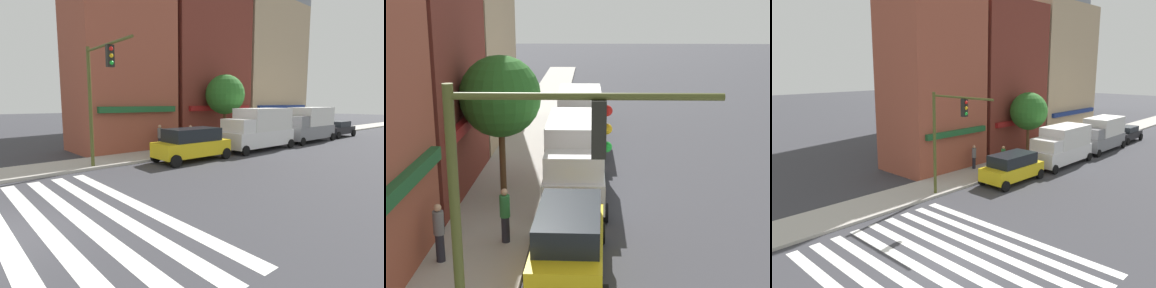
# 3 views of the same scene
# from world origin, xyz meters

# --- Properties ---
(ground_plane) EXTENTS (200.00, 200.00, 0.00)m
(ground_plane) POSITION_xyz_m (0.00, 0.00, 0.00)
(ground_plane) COLOR #38383D
(sidewalk_left) EXTENTS (120.00, 3.00, 0.15)m
(sidewalk_left) POSITION_xyz_m (0.00, 7.50, 0.07)
(sidewalk_left) COLOR #B2ADA3
(sidewalk_left) RESTS_ON ground_plane
(crosswalk_stripes) EXTENTS (8.25, 10.80, 0.01)m
(crosswalk_stripes) POSITION_xyz_m (0.00, 0.00, 0.00)
(crosswalk_stripes) COLOR silver
(crosswalk_stripes) RESTS_ON ground_plane
(storefront_row) EXTENTS (25.43, 5.30, 15.63)m
(storefront_row) POSITION_xyz_m (18.51, 11.50, 7.09)
(storefront_row) COLOR #9E4C38
(storefront_row) RESTS_ON ground_plane
(traffic_signal) EXTENTS (0.32, 4.50, 6.20)m
(traffic_signal) POSITION_xyz_m (5.06, 5.38, 4.22)
(traffic_signal) COLOR #474C1E
(traffic_signal) RESTS_ON ground_plane
(suv_yellow) EXTENTS (4.74, 2.12, 1.94)m
(suv_yellow) POSITION_xyz_m (10.45, 4.70, 1.03)
(suv_yellow) COLOR yellow
(suv_yellow) RESTS_ON ground_plane
(box_truck_white) EXTENTS (6.20, 2.42, 3.04)m
(box_truck_white) POSITION_xyz_m (16.88, 4.70, 1.59)
(box_truck_white) COLOR white
(box_truck_white) RESTS_ON ground_plane
(box_truck_grey) EXTENTS (6.22, 2.42, 3.04)m
(box_truck_grey) POSITION_xyz_m (24.04, 4.70, 1.59)
(box_truck_grey) COLOR slate
(box_truck_grey) RESTS_ON ground_plane
(sedan_black) EXTENTS (4.40, 2.02, 1.59)m
(sedan_black) POSITION_xyz_m (30.09, 4.70, 0.84)
(sedan_black) COLOR black
(sedan_black) RESTS_ON ground_plane
(pedestrian_green_top) EXTENTS (0.32, 0.32, 1.77)m
(pedestrian_green_top) POSITION_xyz_m (12.09, 6.77, 1.07)
(pedestrian_green_top) COLOR #23232D
(pedestrian_green_top) RESTS_ON sidewalk_left
(pedestrian_grey_coat) EXTENTS (0.32, 0.32, 1.77)m
(pedestrian_grey_coat) POSITION_xyz_m (10.74, 8.46, 1.07)
(pedestrian_grey_coat) COLOR #23232D
(pedestrian_grey_coat) RESTS_ON sidewalk_left
(street_tree) EXTENTS (3.07, 3.07, 5.46)m
(street_tree) POSITION_xyz_m (16.26, 7.50, 4.07)
(street_tree) COLOR brown
(street_tree) RESTS_ON sidewalk_left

